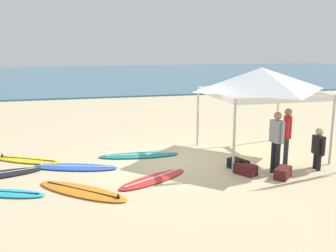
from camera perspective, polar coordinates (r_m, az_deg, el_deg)
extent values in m
plane|color=beige|center=(11.75, 0.55, -5.20)|extent=(80.00, 80.00, 0.00)
cube|color=#386B84|center=(43.50, -10.62, 7.27)|extent=(80.00, 36.00, 0.10)
cylinder|color=#B7B7BC|center=(10.65, 9.65, -1.48)|extent=(0.07, 0.07, 2.05)
cylinder|color=#B7B7BC|center=(12.20, 22.88, -0.55)|extent=(0.07, 0.07, 2.05)
cylinder|color=#B7B7BC|center=(13.44, 4.38, 1.45)|extent=(0.07, 0.07, 2.05)
cylinder|color=#B7B7BC|center=(14.69, 15.74, 1.94)|extent=(0.07, 0.07, 2.05)
cube|color=white|center=(11.19, 17.00, 3.68)|extent=(3.05, 0.03, 0.18)
cube|color=white|center=(13.86, 10.46, 5.52)|extent=(3.05, 0.03, 0.18)
cube|color=white|center=(11.87, 6.82, 4.58)|extent=(0.03, 3.05, 0.18)
cube|color=white|center=(13.28, 19.25, 4.77)|extent=(0.03, 3.05, 0.18)
pyramid|color=white|center=(12.46, 13.48, 6.71)|extent=(3.17, 3.17, 0.70)
ellipsoid|color=orange|center=(9.62, -12.48, -9.26)|extent=(2.37, 2.27, 0.07)
cube|color=black|center=(9.61, -12.49, -9.05)|extent=(1.64, 1.53, 0.01)
cone|color=black|center=(8.96, -7.29, -10.02)|extent=(0.09, 0.09, 0.12)
ellipsoid|color=yellow|center=(12.52, -19.84, -4.69)|extent=(2.20, 1.61, 0.07)
cube|color=black|center=(12.51, -19.85, -4.52)|extent=(1.65, 0.97, 0.01)
cone|color=black|center=(13.03, -23.13, -3.88)|extent=(0.09, 0.09, 0.12)
ellipsoid|color=#23B2CC|center=(10.00, -22.35, -9.08)|extent=(1.89, 1.18, 0.07)
cube|color=black|center=(9.98, -22.37, -8.87)|extent=(1.46, 0.65, 0.01)
ellipsoid|color=red|center=(10.19, -2.17, -7.75)|extent=(2.21, 1.65, 0.07)
cube|color=white|center=(10.17, -2.17, -7.55)|extent=(1.64, 1.00, 0.01)
cone|color=white|center=(10.76, 1.40, -6.12)|extent=(0.09, 0.09, 0.12)
ellipsoid|color=#19847F|center=(12.31, -4.27, -4.27)|extent=(2.55, 0.89, 0.07)
cube|color=white|center=(12.30, -4.28, -4.10)|extent=(2.12, 0.23, 0.01)
cone|color=white|center=(12.24, -9.07, -4.02)|extent=(0.09, 0.09, 0.12)
ellipsoid|color=blue|center=(11.43, -13.43, -5.86)|extent=(2.51, 1.40, 0.07)
cube|color=white|center=(11.42, -13.43, -5.68)|extent=(1.97, 0.70, 0.01)
cone|color=white|center=(11.74, -18.10, -5.18)|extent=(0.09, 0.09, 0.12)
cylinder|color=black|center=(10.89, 15.73, -4.66)|extent=(0.13, 0.13, 0.88)
cylinder|color=black|center=(11.02, 15.13, -4.42)|extent=(0.13, 0.13, 0.88)
cube|color=gray|center=(10.77, 15.65, -0.76)|extent=(0.28, 0.39, 0.60)
sphere|color=#9E7051|center=(10.69, 15.77, 1.46)|extent=(0.21, 0.21, 0.21)
cylinder|color=gray|center=(10.60, 16.43, -1.12)|extent=(0.09, 0.09, 0.54)
cylinder|color=gray|center=(10.95, 14.88, -0.62)|extent=(0.09, 0.09, 0.54)
cylinder|color=#2D2D33|center=(11.50, 16.86, -3.84)|extent=(0.13, 0.13, 0.88)
cylinder|color=#2D2D33|center=(11.67, 16.84, -3.60)|extent=(0.13, 0.13, 0.88)
cube|color=red|center=(11.42, 17.07, -0.14)|extent=(0.37, 0.42, 0.60)
sphere|color=#9E7051|center=(11.34, 17.20, 1.96)|extent=(0.21, 0.21, 0.21)
cylinder|color=red|center=(11.20, 17.10, -0.48)|extent=(0.09, 0.09, 0.54)
cylinder|color=red|center=(11.65, 17.04, -0.01)|extent=(0.09, 0.09, 0.54)
cylinder|color=black|center=(11.67, 21.18, -5.01)|extent=(0.13, 0.13, 0.45)
cylinder|color=black|center=(11.82, 20.77, -4.77)|extent=(0.13, 0.13, 0.45)
cube|color=black|center=(11.62, 21.15, -2.60)|extent=(0.26, 0.38, 0.52)
sphere|color=tan|center=(11.53, 21.29, -0.75)|extent=(0.21, 0.21, 0.21)
cylinder|color=black|center=(11.43, 21.68, -2.98)|extent=(0.09, 0.09, 0.47)
cylinder|color=black|center=(11.82, 20.62, -2.42)|extent=(0.09, 0.09, 0.47)
cube|color=#4C1919|center=(10.79, 11.26, -6.25)|extent=(0.57, 0.68, 0.28)
cube|color=black|center=(11.20, 10.22, -5.53)|extent=(0.51, 0.67, 0.28)
cube|color=#4C1919|center=(10.75, 16.46, -6.59)|extent=(0.66, 0.64, 0.28)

